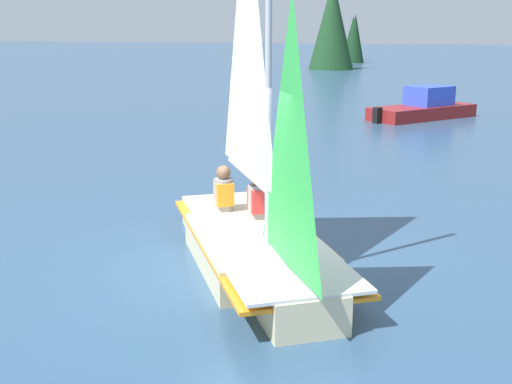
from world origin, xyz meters
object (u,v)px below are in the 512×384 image
(sailor_crew, at_px, (224,200))
(motorboat_distant, at_px, (424,107))
(sailor_helm, at_px, (258,206))
(sailboat_main, at_px, (256,219))

(sailor_crew, bearing_deg, motorboat_distant, 139.15)
(sailor_crew, relative_size, motorboat_distant, 0.27)
(sailor_helm, bearing_deg, sailboat_main, -17.95)
(sailboat_main, height_order, motorboat_distant, sailboat_main)
(sailor_helm, xyz_separation_m, motorboat_distant, (15.42, -1.11, -0.23))
(sailor_helm, bearing_deg, motorboat_distant, 141.58)
(sailboat_main, relative_size, sailor_helm, 4.49)
(motorboat_distant, bearing_deg, sailor_helm, -146.60)
(sailor_crew, xyz_separation_m, motorboat_distant, (15.20, -1.75, -0.22))
(sailboat_main, distance_m, sailor_helm, 0.79)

